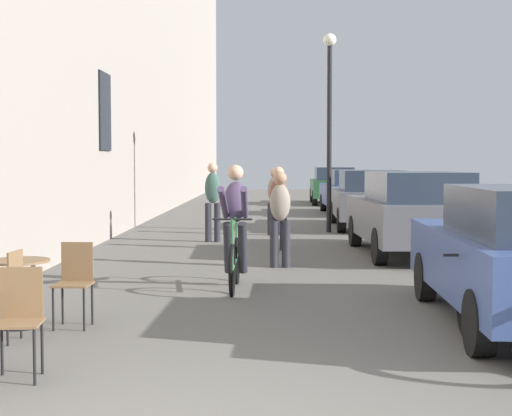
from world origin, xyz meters
TOP-DOWN VIEW (x-y plane):
  - cafe_chair_near_toward_wall at (-1.60, 1.64)m, footprint 0.42×0.42m
  - cafe_table_mid at (-2.22, 3.51)m, footprint 0.64×0.64m
  - cafe_chair_mid_toward_street at (-1.65, 3.59)m, footprint 0.39×0.39m
  - cafe_chair_mid_toward_wall at (-2.14, 2.87)m, footprint 0.41×0.41m
  - cyclist_on_bicycle at (-0.05, 6.12)m, footprint 0.52×1.76m
  - pedestrian_near at (0.60, 8.18)m, footprint 0.35×0.25m
  - pedestrian_mid at (0.60, 10.66)m, footprint 0.36×0.27m
  - pedestrian_far at (-0.82, 12.22)m, footprint 0.34×0.25m
  - pedestrian_furthest at (0.55, 13.77)m, footprint 0.36×0.27m
  - street_lamp at (1.90, 14.57)m, footprint 0.32×0.32m
  - parked_car_second at (3.09, 9.86)m, footprint 1.98×4.47m
  - parked_car_third at (3.06, 15.72)m, footprint 1.93×4.37m
  - parked_car_fourth at (3.17, 21.25)m, footprint 1.86×4.22m
  - parked_car_fifth at (3.07, 27.33)m, footprint 1.89×4.34m
  - parked_motorcycle at (2.46, 2.32)m, footprint 0.62×2.15m

SIDE VIEW (x-z plane):
  - parked_motorcycle at x=2.46m, z-range -0.05..0.86m
  - cafe_chair_near_toward_wall at x=-1.60m, z-range 0.07..0.96m
  - cafe_chair_mid_toward_street at x=-1.65m, z-range 0.07..0.96m
  - cafe_chair_mid_toward_wall at x=-2.14m, z-range 0.07..0.96m
  - cafe_table_mid at x=-2.22m, z-range 0.16..0.88m
  - parked_car_fourth at x=3.17m, z-range 0.03..1.51m
  - parked_car_fifth at x=3.07m, z-range 0.03..1.56m
  - parked_car_third at x=3.06m, z-range 0.03..1.56m
  - cyclist_on_bicycle at x=-0.05m, z-range -0.06..1.68m
  - parked_car_second at x=3.09m, z-range 0.03..1.60m
  - pedestrian_near at x=0.60m, z-range 0.10..1.69m
  - pedestrian_furthest at x=0.55m, z-range 0.10..1.70m
  - pedestrian_mid at x=0.60m, z-range 0.10..1.76m
  - pedestrian_far at x=-0.82m, z-range 0.11..1.84m
  - street_lamp at x=1.90m, z-range 0.66..5.56m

